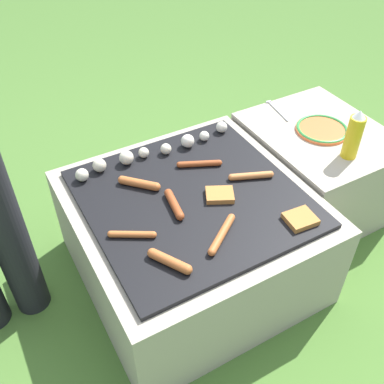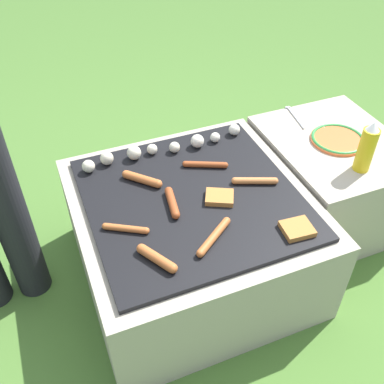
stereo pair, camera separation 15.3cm
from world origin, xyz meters
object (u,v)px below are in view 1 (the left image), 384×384
(condiment_bottle, at_px, (354,135))
(fork_utensil, at_px, (276,110))
(sausage_front_center, at_px, (222,234))
(plate_colorful, at_px, (322,129))

(condiment_bottle, distance_m, fork_utensil, 0.43)
(sausage_front_center, relative_size, condiment_bottle, 0.78)
(plate_colorful, height_order, fork_utensil, plate_colorful)
(fork_utensil, bearing_deg, sausage_front_center, -139.61)
(condiment_bottle, bearing_deg, fork_utensil, 95.08)
(condiment_bottle, relative_size, fork_utensil, 1.13)
(sausage_front_center, distance_m, fork_utensil, 0.83)
(sausage_front_center, xyz_separation_m, condiment_bottle, (0.67, 0.12, 0.09))
(sausage_front_center, distance_m, plate_colorful, 0.76)
(plate_colorful, distance_m, condiment_bottle, 0.21)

